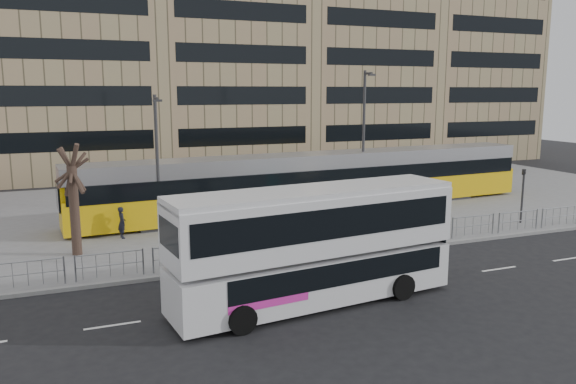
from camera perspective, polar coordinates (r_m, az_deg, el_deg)
name	(u,v)px	position (r m, az deg, el deg)	size (l,w,h in m)	color
ground	(333,259)	(25.91, 4.59, -6.79)	(120.00, 120.00, 0.00)	black
plaza	(251,208)	(36.70, -3.74, -1.60)	(64.00, 24.00, 0.15)	slate
kerb	(332,257)	(25.94, 4.54, -6.60)	(64.00, 0.25, 0.17)	gray
building_row	(195,36)	(58.09, -9.47, 15.34)	(70.40, 18.40, 31.20)	maroon
pedestrian_barrier	(366,232)	(26.99, 7.96, -4.00)	(32.07, 0.07, 1.10)	gray
road_markings	(400,283)	(23.09, 11.31, -9.09)	(62.00, 0.12, 0.01)	white
double_decker_bus	(315,242)	(20.01, 2.71, -5.11)	(10.71, 3.56, 4.20)	silver
tram	(319,181)	(35.48, 3.13, 1.09)	(30.62, 4.88, 3.59)	#E1B10C
station_sign	(426,203)	(30.04, 13.80, -1.06)	(2.13, 0.24, 2.45)	#2D2D30
ad_panel	(381,222)	(28.48, 9.39, -3.05)	(0.85, 0.28, 1.62)	#2D2D30
pedestrian	(122,222)	(29.86, -16.53, -2.99)	(0.59, 0.39, 1.63)	black
traffic_light_west	(243,219)	(24.34, -4.59, -2.73)	(0.21, 0.23, 3.10)	#2D2D30
traffic_light_east	(523,189)	(34.42, 22.76, 0.31)	(0.23, 0.25, 3.10)	#2D2D30
lamp_post_west	(157,157)	(30.28, -13.13, 3.45)	(0.45, 1.04, 7.25)	#2D2D30
lamp_post_east	(364,134)	(36.27, 7.73, 5.86)	(0.45, 1.04, 8.70)	#2D2D30
bare_tree	(70,141)	(26.83, -21.30, 4.87)	(3.90, 3.90, 7.04)	#31211B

